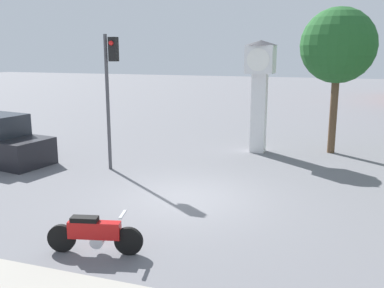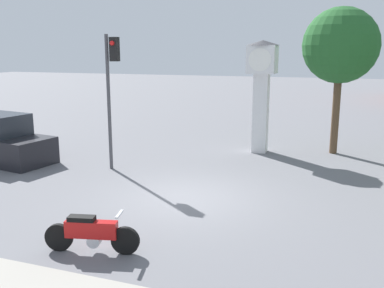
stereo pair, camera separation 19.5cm
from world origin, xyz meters
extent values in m
plane|color=slate|center=(0.00, 0.00, 0.00)|extent=(120.00, 120.00, 0.00)
cylinder|color=black|center=(0.06, -3.67, 0.30)|extent=(0.60, 0.23, 0.59)
cylinder|color=black|center=(-1.33, -4.00, 0.30)|extent=(0.60, 0.23, 0.59)
cube|color=#B71414|center=(-0.63, -3.83, 0.52)|extent=(1.11, 0.46, 0.36)
cube|color=black|center=(-0.83, -3.88, 0.74)|extent=(0.59, 0.35, 0.10)
cylinder|color=silver|center=(-0.59, -3.82, 0.27)|extent=(0.32, 0.26, 0.28)
cube|color=silver|center=(-0.04, -3.69, 0.87)|extent=(0.16, 0.44, 0.04)
cube|color=white|center=(0.90, 6.43, 1.62)|extent=(0.58, 0.58, 3.24)
cube|color=white|center=(0.90, 6.43, 3.80)|extent=(1.11, 1.11, 1.11)
cylinder|color=white|center=(0.90, 5.87, 3.80)|extent=(0.89, 0.02, 0.89)
cone|color=#333338|center=(0.90, 6.43, 4.45)|extent=(1.33, 1.33, 0.20)
cylinder|color=#47474C|center=(-3.59, 2.05, 2.34)|extent=(0.12, 0.12, 4.68)
cube|color=black|center=(-3.29, 2.05, 4.18)|extent=(0.28, 0.24, 0.80)
sphere|color=red|center=(-3.29, 1.90, 4.38)|extent=(0.16, 0.16, 0.16)
cylinder|color=brown|center=(3.81, 7.23, 1.58)|extent=(0.30, 0.30, 3.15)
sphere|color=#235B28|center=(3.81, 7.23, 4.34)|extent=(2.97, 2.97, 2.97)
camera|label=1|loc=(3.92, -10.97, 4.12)|focal=40.00mm
camera|label=2|loc=(4.11, -10.91, 4.12)|focal=40.00mm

